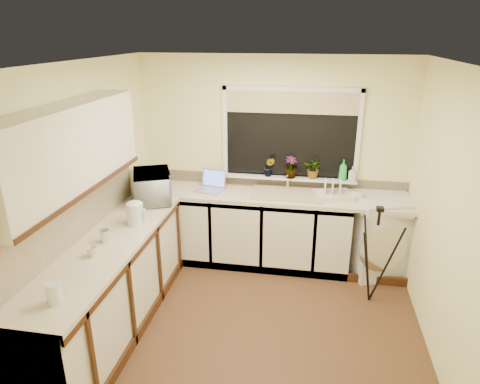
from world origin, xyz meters
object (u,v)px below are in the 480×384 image
(kettle, at_px, (135,214))
(steel_jar, at_px, (105,236))
(glass_jug, at_px, (54,293))
(soap_bottle_green, at_px, (343,170))
(soap_bottle_clear, at_px, (352,174))
(dish_rack, at_px, (334,195))
(tripod, at_px, (374,256))
(laptop, at_px, (211,185))
(microwave, at_px, (153,186))
(plant_c, at_px, (291,167))
(plant_b, at_px, (269,167))
(cup_left, at_px, (92,252))
(plant_d, at_px, (314,169))
(washing_machine, at_px, (380,234))
(cup_back, at_px, (358,195))

(kettle, xyz_separation_m, steel_jar, (-0.12, -0.40, -0.05))
(glass_jug, bearing_deg, soap_bottle_green, 51.44)
(steel_jar, relative_size, soap_bottle_clear, 0.67)
(kettle, relative_size, dish_rack, 0.52)
(tripod, bearing_deg, soap_bottle_green, 117.23)
(kettle, bearing_deg, laptop, 65.50)
(microwave, height_order, plant_c, plant_c)
(dish_rack, distance_m, plant_b, 0.83)
(soap_bottle_green, distance_m, cup_left, 2.90)
(kettle, distance_m, dish_rack, 2.21)
(glass_jug, bearing_deg, soap_bottle_clear, 49.81)
(laptop, bearing_deg, cup_left, -95.55)
(tripod, bearing_deg, glass_jug, -137.69)
(glass_jug, relative_size, steel_jar, 1.33)
(steel_jar, relative_size, cup_left, 1.32)
(dish_rack, distance_m, steel_jar, 2.53)
(kettle, bearing_deg, soap_bottle_green, 32.14)
(microwave, bearing_deg, soap_bottle_clear, -97.81)
(dish_rack, distance_m, soap_bottle_green, 0.33)
(laptop, relative_size, plant_d, 1.53)
(steel_jar, relative_size, plant_c, 0.44)
(laptop, xyz_separation_m, soap_bottle_green, (1.53, 0.18, 0.21))
(plant_d, bearing_deg, soap_bottle_clear, -4.20)
(washing_machine, distance_m, cup_left, 3.19)
(plant_c, xyz_separation_m, cup_left, (-1.54, -1.93, -0.24))
(laptop, relative_size, plant_b, 1.56)
(steel_jar, bearing_deg, microwave, 87.02)
(tripod, xyz_separation_m, plant_c, (-0.93, 0.81, 0.65))
(steel_jar, height_order, soap_bottle_green, soap_bottle_green)
(plant_d, bearing_deg, steel_jar, -137.08)
(glass_jug, relative_size, plant_c, 0.59)
(washing_machine, height_order, soap_bottle_green, soap_bottle_green)
(laptop, height_order, plant_d, plant_d)
(plant_c, bearing_deg, soap_bottle_clear, -0.02)
(cup_left, bearing_deg, laptop, 70.95)
(washing_machine, distance_m, plant_b, 1.51)
(laptop, relative_size, kettle, 1.69)
(plant_b, height_order, plant_c, plant_c)
(tripod, relative_size, microwave, 1.84)
(glass_jug, height_order, cup_back, glass_jug)
(laptop, height_order, dish_rack, laptop)
(dish_rack, bearing_deg, kettle, -168.30)
(soap_bottle_clear, bearing_deg, soap_bottle_green, 168.71)
(washing_machine, bearing_deg, kettle, -175.34)
(tripod, bearing_deg, laptop, 166.60)
(kettle, xyz_separation_m, tripod, (2.36, 0.44, -0.47))
(washing_machine, relative_size, plant_b, 4.02)
(cup_left, bearing_deg, plant_b, 56.47)
(kettle, distance_m, cup_left, 0.68)
(dish_rack, bearing_deg, tripod, -73.25)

